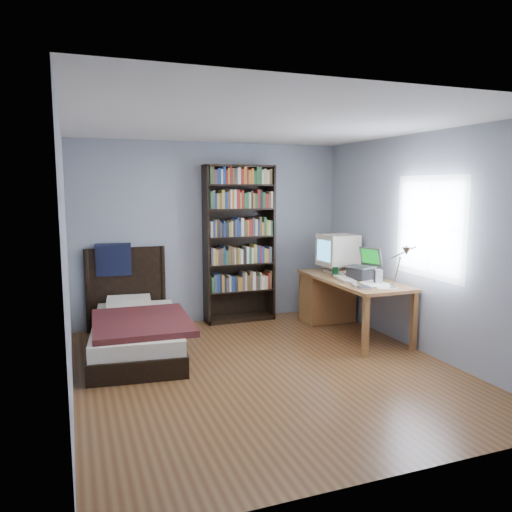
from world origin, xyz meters
The scene contains 14 objects.
room centered at (0.03, 0.00, 1.25)m, with size 4.20×4.24×2.50m.
desk centered at (1.51, 1.28, 0.42)m, with size 0.75×1.74×0.73m.
crt_monitor centered at (1.56, 1.29, 1.03)m, with size 0.48×0.44×0.52m.
laptop centered at (1.57, 0.72, 0.84)m, with size 0.41×0.39×0.40m.
desk_lamp centered at (1.50, -0.23, 1.16)m, with size 0.21×0.45×0.54m.
keyboard centered at (1.35, 0.74, 0.74)m, with size 0.17×0.42×0.03m, color beige.
speaker centered at (1.61, 0.40, 0.82)m, with size 0.09×0.09×0.17m, color gray.
soda_can centered at (1.36, 1.00, 0.79)m, with size 0.07×0.07×0.13m, color #073417.
mouse centered at (1.48, 1.05, 0.75)m, with size 0.06×0.11×0.04m, color silver.
phone_silver centered at (1.29, 0.51, 0.74)m, with size 0.05×0.10×0.02m, color #ACACB1.
phone_grey centered at (1.26, 0.34, 0.74)m, with size 0.05×0.10×0.02m, color gray.
external_drive centered at (1.28, 0.18, 0.74)m, with size 0.12×0.12×0.03m, color gray.
bookshelf centered at (0.36, 1.94, 1.10)m, with size 0.99×0.30×2.19m.
bed centered at (-1.19, 1.14, 0.26)m, with size 1.19×2.11×1.16m.
Camera 1 is at (-1.85, -4.64, 1.90)m, focal length 35.00 mm.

